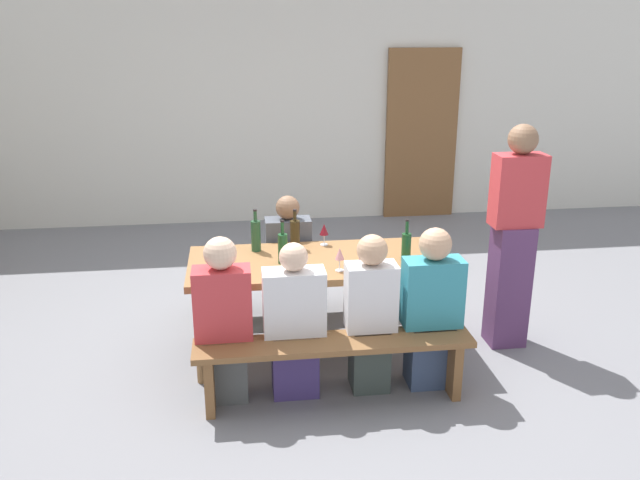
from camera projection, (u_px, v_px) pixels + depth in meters
name	position (u px, v px, depth m)	size (l,w,h in m)	color
ground_plane	(320.00, 350.00, 5.09)	(24.00, 24.00, 0.00)	slate
back_wall	(282.00, 91.00, 7.98)	(14.00, 0.20, 3.20)	silver
wooden_door	(421.00, 135.00, 8.24)	(0.90, 0.06, 2.10)	brown
tasting_table	(320.00, 269.00, 4.88)	(1.93, 0.83, 0.75)	olive
bench_near	(334.00, 354.00, 4.31)	(1.83, 0.30, 0.45)	brown
bench_far	(309.00, 274.00, 5.65)	(1.83, 0.30, 0.45)	brown
wine_bottle_0	(283.00, 248.00, 4.74)	(0.07, 0.07, 0.32)	#194723
wine_bottle_1	(406.00, 246.00, 4.79)	(0.07, 0.07, 0.31)	#194723
wine_bottle_2	(256.00, 235.00, 4.99)	(0.07, 0.07, 0.33)	#234C2D
wine_bottle_3	(295.00, 233.00, 5.07)	(0.08, 0.08, 0.30)	#332814
wine_glass_0	(340.00, 255.00, 4.60)	(0.06, 0.06, 0.17)	silver
wine_glass_1	(324.00, 230.00, 5.12)	(0.07, 0.07, 0.17)	silver
wine_glass_2	(361.00, 260.00, 4.55)	(0.06, 0.06, 0.15)	silver
seated_guest_near_0	(224.00, 323.00, 4.30)	(0.38, 0.24, 1.14)	#4F5252
seated_guest_near_1	(294.00, 325.00, 4.37)	(0.41, 0.24, 1.08)	#40306A
seated_guest_near_2	(370.00, 316.00, 4.42)	(0.34, 0.24, 1.11)	#38423D
seated_guest_near_3	(431.00, 312.00, 4.47)	(0.40, 0.24, 1.14)	#39496A
seated_guest_far_0	(289.00, 263.00, 5.44)	(0.37, 0.24, 1.09)	#315240
standing_host	(513.00, 241.00, 4.95)	(0.37, 0.24, 1.73)	#58335D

